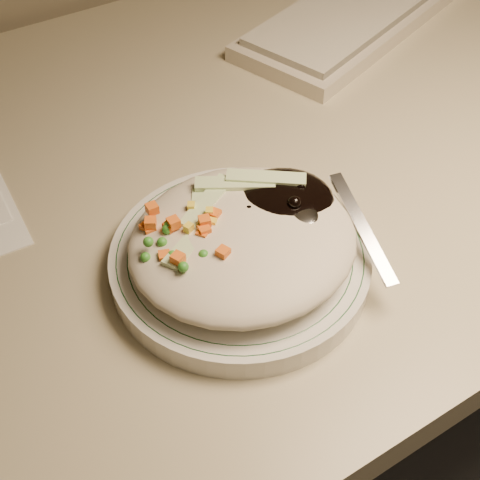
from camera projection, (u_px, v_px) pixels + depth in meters
desk at (218, 275)px, 0.84m from camera, size 1.40×0.70×0.74m
plate at (240, 261)px, 0.57m from camera, size 0.22×0.22×0.02m
plate_rim at (240, 253)px, 0.56m from camera, size 0.21×0.21×0.00m
meal at (245, 234)px, 0.55m from camera, size 0.20×0.19×0.05m
keyboard at (366, 7)px, 0.88m from camera, size 0.43×0.26×0.03m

